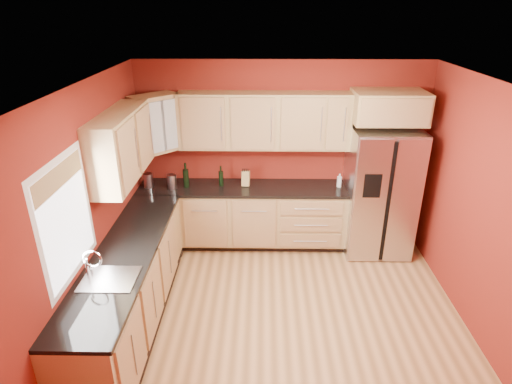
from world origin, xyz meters
TOP-DOWN VIEW (x-y plane):
  - floor at (0.00, 0.00)m, footprint 4.00×4.00m
  - ceiling at (0.00, 0.00)m, footprint 4.00×4.00m
  - wall_back at (0.00, 2.00)m, footprint 4.00×0.04m
  - wall_front at (0.00, -2.00)m, footprint 4.00×0.04m
  - wall_left at (-2.00, 0.00)m, footprint 0.04×4.00m
  - wall_right at (2.00, 0.00)m, footprint 0.04×4.00m
  - base_cabinets_back at (-0.55, 1.70)m, footprint 2.90×0.60m
  - base_cabinets_left at (-1.70, 0.00)m, footprint 0.60×2.80m
  - countertop_back at (-0.55, 1.69)m, footprint 2.90×0.62m
  - countertop_left at (-1.69, 0.00)m, footprint 0.62×2.80m
  - upper_cabinets_back at (-0.25, 1.83)m, footprint 2.30×0.33m
  - upper_cabinets_left at (-1.83, 0.72)m, footprint 0.33×1.35m
  - corner_upper_cabinet at (-1.67, 1.67)m, footprint 0.67×0.67m
  - over_fridge_cabinet at (1.35, 1.70)m, footprint 0.92×0.60m
  - refrigerator at (1.35, 1.62)m, footprint 0.90×0.75m
  - window at (-1.98, -0.50)m, footprint 0.03×0.90m
  - sink_faucet at (-1.69, -0.50)m, footprint 0.50×0.42m
  - canister_left at (-1.85, 1.66)m, footprint 0.14×0.14m
  - canister_right at (-1.51, 1.61)m, footprint 0.15×0.15m
  - wine_bottle_a at (-0.85, 1.73)m, footprint 0.08×0.08m
  - wine_bottle_b at (-1.33, 1.68)m, footprint 0.10×0.10m
  - knife_block at (-0.50, 1.74)m, footprint 0.12×0.11m
  - soap_dispenser at (0.80, 1.72)m, footprint 0.08×0.08m

SIDE VIEW (x-z plane):
  - floor at x=0.00m, z-range 0.00..0.00m
  - base_cabinets_back at x=-0.55m, z-range 0.00..0.88m
  - base_cabinets_left at x=-1.70m, z-range 0.00..0.88m
  - refrigerator at x=1.35m, z-range 0.00..1.78m
  - countertop_back at x=-0.55m, z-range 0.88..0.92m
  - countertop_left at x=-1.69m, z-range 0.88..0.92m
  - soap_dispenser at x=0.80m, z-range 0.92..1.11m
  - canister_left at x=-1.85m, z-range 0.92..1.13m
  - canister_right at x=-1.51m, z-range 0.92..1.13m
  - knife_block at x=-0.50m, z-range 0.92..1.13m
  - wine_bottle_a at x=-0.85m, z-range 0.92..1.21m
  - sink_faucet at x=-1.69m, z-range 0.92..1.22m
  - wine_bottle_b at x=-1.33m, z-range 0.92..1.27m
  - wall_back at x=0.00m, z-range 0.00..2.60m
  - wall_front at x=0.00m, z-range 0.00..2.60m
  - wall_left at x=-2.00m, z-range 0.00..2.60m
  - wall_right at x=2.00m, z-range 0.00..2.60m
  - window at x=-1.98m, z-range 1.05..2.05m
  - upper_cabinets_back at x=-0.25m, z-range 1.45..2.20m
  - upper_cabinets_left at x=-1.83m, z-range 1.45..2.20m
  - corner_upper_cabinet at x=-1.67m, z-range 1.45..2.20m
  - over_fridge_cabinet at x=1.35m, z-range 1.85..2.25m
  - ceiling at x=0.00m, z-range 2.60..2.60m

